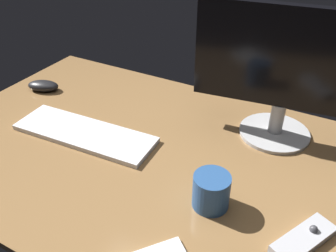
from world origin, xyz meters
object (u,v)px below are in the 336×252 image
object	(u,v)px
monitor	(287,69)
coffee_mug	(211,191)
keyboard	(85,133)
media_remote	(304,239)
computer_mouse	(43,86)

from	to	relation	value
monitor	coffee_mug	distance (cm)	40.35
keyboard	media_remote	xyz separation A→B (cm)	(65.93, -8.54, 0.24)
monitor	coffee_mug	bearing A→B (deg)	-106.69
keyboard	media_remote	bearing A→B (deg)	-10.48
keyboard	computer_mouse	bearing A→B (deg)	151.04
media_remote	computer_mouse	bearing A→B (deg)	103.13
keyboard	coffee_mug	xyz separation A→B (cm)	(44.30, -7.93, 3.55)
monitor	coffee_mug	size ratio (longest dim) A/B	5.86
monitor	keyboard	xyz separation A→B (cm)	(-50.05, -28.05, -20.89)
monitor	media_remote	distance (cm)	44.92
keyboard	computer_mouse	world-z (taller)	computer_mouse
keyboard	coffee_mug	world-z (taller)	coffee_mug
media_remote	coffee_mug	size ratio (longest dim) A/B	1.90
keyboard	computer_mouse	size ratio (longest dim) A/B	3.83
keyboard	computer_mouse	distance (cm)	35.30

